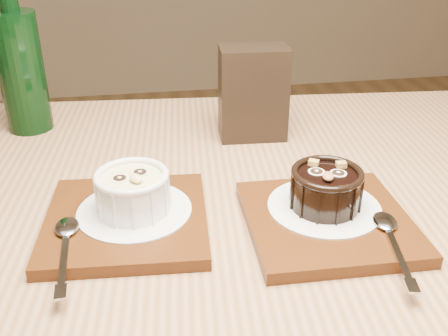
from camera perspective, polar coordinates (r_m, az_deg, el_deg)
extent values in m
cube|color=brown|center=(0.63, -0.97, -6.82)|extent=(1.26, 0.90, 0.04)
cube|color=#48230C|center=(0.61, -10.56, -5.65)|extent=(0.19, 0.19, 0.01)
cylinder|color=silver|center=(0.61, -9.71, -4.55)|extent=(0.13, 0.13, 0.00)
cylinder|color=white|center=(0.60, -9.88, -2.79)|extent=(0.08, 0.08, 0.04)
cylinder|color=#D4CE81|center=(0.59, -10.03, -1.13)|extent=(0.07, 0.07, 0.00)
torus|color=white|center=(0.58, -10.06, -0.84)|extent=(0.08, 0.08, 0.01)
cylinder|color=black|center=(0.58, -11.29, -1.06)|extent=(0.02, 0.02, 0.00)
cylinder|color=black|center=(0.59, -9.12, -0.41)|extent=(0.02, 0.02, 0.00)
ellipsoid|color=#E4C285|center=(0.57, -9.56, -1.11)|extent=(0.02, 0.02, 0.01)
cube|color=#48230C|center=(0.61, 11.20, -5.72)|extent=(0.18, 0.18, 0.01)
cylinder|color=silver|center=(0.62, 10.84, -4.15)|extent=(0.13, 0.13, 0.00)
cylinder|color=black|center=(0.61, 11.01, -2.44)|extent=(0.08, 0.08, 0.04)
cylinder|color=black|center=(0.60, 11.18, -0.84)|extent=(0.07, 0.07, 0.00)
torus|color=black|center=(0.59, 11.21, -0.54)|extent=(0.08, 0.08, 0.01)
cylinder|color=black|center=(0.60, 10.04, -0.34)|extent=(0.02, 0.02, 0.00)
cylinder|color=black|center=(0.60, 12.35, -0.50)|extent=(0.02, 0.02, 0.00)
ellipsoid|color=brown|center=(0.58, 11.27, -0.89)|extent=(0.02, 0.02, 0.01)
cube|color=olive|center=(0.61, 9.72, 0.56)|extent=(0.01, 0.01, 0.01)
cube|color=olive|center=(0.61, 12.63, 0.37)|extent=(0.01, 0.01, 0.01)
cube|color=black|center=(0.79, 3.18, 8.14)|extent=(0.10, 0.07, 0.14)
cylinder|color=black|center=(0.87, -21.15, 9.64)|extent=(0.07, 0.07, 0.18)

